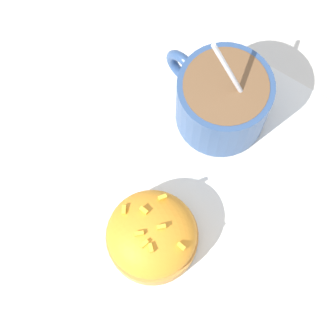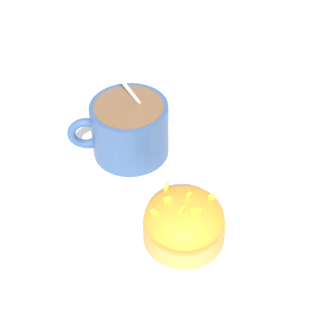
% 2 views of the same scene
% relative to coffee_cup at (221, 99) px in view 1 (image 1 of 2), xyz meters
% --- Properties ---
extents(ground_plane, '(3.00, 3.00, 0.00)m').
position_rel_coffee_cup_xyz_m(ground_plane, '(-0.07, -0.00, -0.04)').
color(ground_plane, silver).
extents(paper_napkin, '(0.29, 0.28, 0.00)m').
position_rel_coffee_cup_xyz_m(paper_napkin, '(-0.07, -0.00, -0.04)').
color(paper_napkin, white).
rests_on(paper_napkin, ground_plane).
extents(coffee_cup, '(0.08, 0.11, 0.12)m').
position_rel_coffee_cup_xyz_m(coffee_cup, '(0.00, 0.00, 0.00)').
color(coffee_cup, '#335184').
rests_on(coffee_cup, paper_napkin).
extents(frosted_pastry, '(0.08, 0.08, 0.05)m').
position_rel_coffee_cup_xyz_m(frosted_pastry, '(-0.13, -0.01, -0.01)').
color(frosted_pastry, '#D19347').
rests_on(frosted_pastry, paper_napkin).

